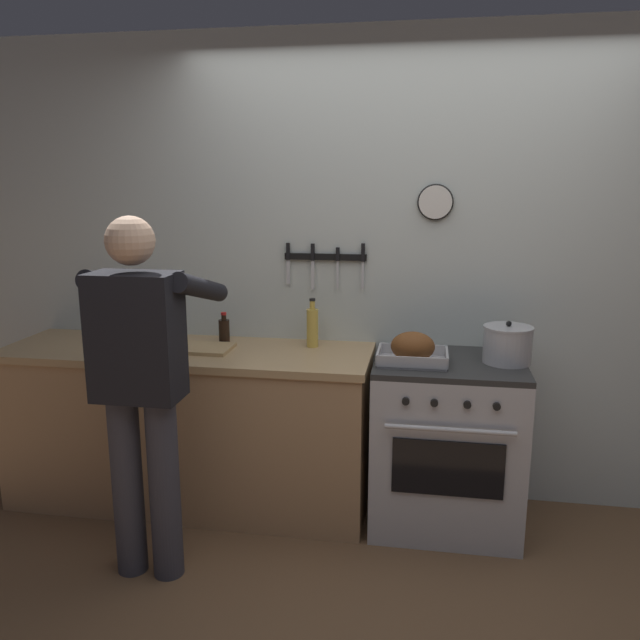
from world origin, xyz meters
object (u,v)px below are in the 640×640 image
at_px(roasting_pan, 413,350).
at_px(stock_pot, 507,344).
at_px(cutting_board, 199,348).
at_px(person_cook, 141,377).
at_px(stove, 446,442).
at_px(bottle_dish_soap, 148,327).
at_px(bottle_cooking_oil, 312,327).
at_px(bottle_soy_sauce, 224,330).

bearing_deg(roasting_pan, stock_pot, 11.15).
xyz_separation_m(roasting_pan, cutting_board, (-1.15, 0.06, -0.06)).
bearing_deg(cutting_board, person_cook, -91.92).
distance_m(stove, bottle_dish_soap, 1.77).
xyz_separation_m(person_cook, bottle_dish_soap, (-0.32, 0.78, 0.04)).
distance_m(cutting_board, bottle_cooking_oil, 0.63).
distance_m(cutting_board, bottle_soy_sauce, 0.20).
relative_size(person_cook, bottle_cooking_oil, 6.09).
distance_m(stock_pot, bottle_cooking_oil, 1.04).
bearing_deg(roasting_pan, person_cook, -153.14).
xyz_separation_m(person_cook, cutting_board, (0.02, 0.66, -0.04)).
relative_size(bottle_dish_soap, bottle_cooking_oil, 0.78).
height_order(stove, bottle_cooking_oil, bottle_cooking_oil).
height_order(person_cook, bottle_cooking_oil, person_cook).
xyz_separation_m(stock_pot, bottle_cooking_oil, (-1.03, 0.14, 0.02)).
distance_m(stove, cutting_board, 1.42).
bearing_deg(bottle_cooking_oil, cutting_board, -163.97).
bearing_deg(cutting_board, stock_pot, 1.03).
height_order(stove, roasting_pan, roasting_pan).
bearing_deg(bottle_soy_sauce, bottle_cooking_oil, 0.21).
bearing_deg(bottle_soy_sauce, person_cook, -97.82).
distance_m(person_cook, cutting_board, 0.66).
height_order(stove, person_cook, person_cook).
bearing_deg(stove, bottle_dish_soap, 176.38).
xyz_separation_m(roasting_pan, stock_pot, (0.47, 0.09, 0.02)).
bearing_deg(bottle_soy_sauce, cutting_board, -118.34).
bearing_deg(bottle_dish_soap, cutting_board, -19.63).
bearing_deg(bottle_soy_sauce, stove, -7.04).
distance_m(stove, stock_pot, 0.61).
xyz_separation_m(person_cook, bottle_soy_sauce, (0.11, 0.83, 0.02)).
bearing_deg(cutting_board, bottle_cooking_oil, 16.03).
bearing_deg(cutting_board, stove, 0.67).
xyz_separation_m(stock_pot, cutting_board, (-1.63, -0.03, -0.08)).
relative_size(cutting_board, bottle_dish_soap, 1.69).
bearing_deg(stock_pot, roasting_pan, -168.85).
distance_m(bottle_dish_soap, bottle_soy_sauce, 0.44).
xyz_separation_m(person_cook, roasting_pan, (1.18, 0.60, 0.02)).
bearing_deg(roasting_pan, bottle_soy_sauce, 167.59).
relative_size(roasting_pan, stock_pot, 1.43).
relative_size(roasting_pan, cutting_board, 0.98).
xyz_separation_m(cutting_board, bottle_soy_sauce, (0.09, 0.17, 0.06)).
distance_m(person_cook, bottle_dish_soap, 0.85).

